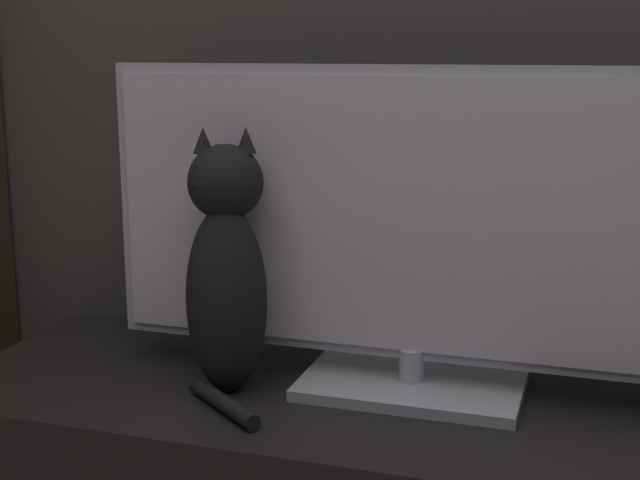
{
  "coord_description": "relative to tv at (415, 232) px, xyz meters",
  "views": [
    {
      "loc": [
        0.4,
        -0.5,
        1.08
      ],
      "look_at": [
        -0.06,
        0.92,
        0.75
      ],
      "focal_mm": 50.0,
      "sensor_mm": 36.0,
      "label": 1
    }
  ],
  "objects": [
    {
      "name": "tv",
      "position": [
        0.0,
        0.0,
        0.0
      ],
      "size": [
        1.13,
        0.23,
        0.57
      ],
      "color": "#B7B7BC",
      "rests_on": "tv_stand"
    },
    {
      "name": "cat",
      "position": [
        -0.31,
        -0.1,
        -0.07
      ],
      "size": [
        0.21,
        0.27,
        0.47
      ],
      "rotation": [
        0.0,
        0.0,
        0.31
      ],
      "color": "black",
      "rests_on": "tv_stand"
    }
  ]
}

